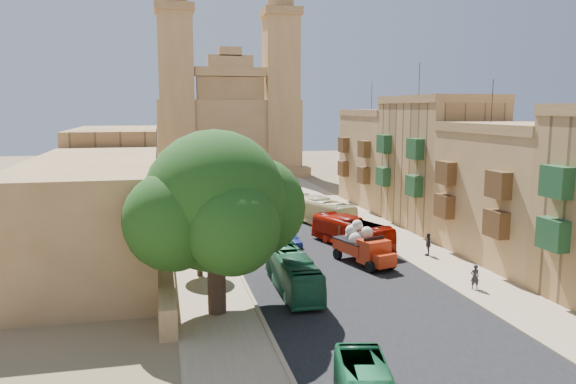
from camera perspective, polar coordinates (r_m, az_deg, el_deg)
name	(u,v)px	position (r m, az deg, el deg)	size (l,w,h in m)	color
ground	(386,323)	(34.26, 9.97, -13.01)	(260.00, 260.00, 0.00)	brown
road_surface	(280,223)	(61.90, -0.82, -3.12)	(14.00, 140.00, 0.01)	black
sidewalk_east	(361,219)	(64.51, 7.47, -2.72)	(5.00, 140.00, 0.01)	#9C8566
sidewalk_west	(193,227)	(60.69, -9.65, -3.48)	(5.00, 140.00, 0.01)	#9C8566
kerb_east	(340,219)	(63.69, 5.35, -2.78)	(0.25, 140.00, 0.12)	#9C8566
kerb_west	(216,225)	(60.85, -7.30, -3.34)	(0.25, 140.00, 0.12)	#9C8566
townhouse_b	(517,192)	(49.86, 22.25, 0.00)	(9.00, 14.00, 14.90)	#A67D4B
townhouse_c	(437,161)	(61.61, 14.86, 3.03)	(9.00, 14.00, 17.40)	tan
townhouse_d	(385,157)	(74.30, 9.83, 3.50)	(9.00, 14.00, 15.90)	#A67D4B
west_wall	(165,241)	(50.65, -12.42, -4.92)	(1.00, 40.00, 1.80)	#A67D4B
west_building_low	(95,211)	(48.33, -19.06, -1.84)	(10.00, 28.00, 8.40)	olive
west_building_mid	(117,168)	(73.88, -16.97, 2.32)	(10.00, 22.00, 10.00)	tan
church	(227,124)	(108.69, -6.22, 6.90)	(28.00, 22.50, 36.30)	#A67D4B
ficus_tree	(217,206)	(33.97, -7.23, -1.43)	(11.28, 10.38, 11.28)	#37261B
street_tree_a	(199,230)	(42.34, -9.04, -3.80)	(3.44, 3.44, 5.29)	#37261B
street_tree_b	(190,210)	(54.23, -9.89, -1.84)	(2.79, 2.79, 4.29)	#37261B
street_tree_c	(185,191)	(66.05, -10.44, 0.08)	(2.89, 2.89, 4.45)	#37261B
street_tree_d	(181,176)	(77.88, -10.84, 1.65)	(3.30, 3.30, 5.07)	#37261B
red_truck	(364,246)	(45.74, 7.69, -5.42)	(3.77, 6.33, 3.50)	#B9290E
olive_pickup	(343,231)	(53.28, 5.65, -3.99)	(2.51, 5.07, 2.04)	#37511E
bus_green_north	(293,273)	(38.92, 0.49, -8.18)	(2.20, 9.41, 2.62)	#1E5D39
bus_red_east	(351,233)	(51.12, 6.46, -4.13)	(2.27, 9.69, 2.70)	#9E1003
bus_cream_east	(320,211)	(60.62, 3.28, -1.98)	(2.45, 10.49, 2.92)	beige
car_blue_a	(291,239)	(51.59, 0.30, -4.80)	(1.44, 3.59, 1.22)	#2F469F
car_white_a	(269,211)	(65.46, -1.97, -1.99)	(1.19, 3.41, 1.12)	white
car_cream	(325,220)	(60.23, 3.81, -2.87)	(2.07, 4.49, 1.25)	beige
car_dkblue	(225,205)	(69.73, -6.39, -1.28)	(1.93, 4.74, 1.38)	navy
car_white_b	(280,200)	(73.50, -0.84, -0.77)	(1.49, 3.72, 1.27)	white
car_blue_b	(218,182)	(92.37, -7.09, 1.05)	(1.25, 3.57, 1.18)	#3964B3
pedestrian_a	(475,277)	(41.56, 18.45, -8.17)	(0.64, 0.42, 1.75)	#262329
pedestrian_c	(428,244)	(49.52, 14.05, -5.19)	(1.15, 0.48, 1.96)	#27282F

